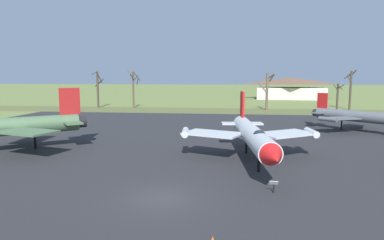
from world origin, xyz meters
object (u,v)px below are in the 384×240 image
at_px(info_placard_rear_center, 274,185).
at_px(jet_fighter_front_left, 367,117).
at_px(visitor_building, 290,88).
at_px(jet_fighter_rear_center, 253,135).

bearing_deg(info_placard_rear_center, jet_fighter_front_left, 59.29).
bearing_deg(jet_fighter_front_left, info_placard_rear_center, -120.71).
distance_m(jet_fighter_front_left, info_placard_rear_center, 27.88).
distance_m(info_placard_rear_center, visitor_building, 92.64).
bearing_deg(visitor_building, jet_fighter_front_left, -91.30).
xyz_separation_m(jet_fighter_front_left, jet_fighter_rear_center, (-15.12, -16.54, 0.24)).
relative_size(jet_fighter_front_left, visitor_building, 0.53).
bearing_deg(info_placard_rear_center, jet_fighter_rear_center, 96.98).
distance_m(jet_fighter_rear_center, info_placard_rear_center, 7.66).
relative_size(jet_fighter_front_left, info_placard_rear_center, 14.88).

